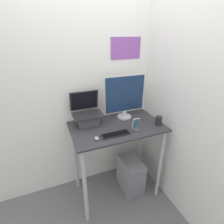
# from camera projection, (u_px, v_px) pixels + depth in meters

# --- Properties ---
(ground_plane) EXTENTS (12.00, 12.00, 0.00)m
(ground_plane) POSITION_uv_depth(u_px,v_px,m) (126.00, 209.00, 2.11)
(ground_plane) COLOR slate
(wall_back) EXTENTS (6.00, 0.06, 2.60)m
(wall_back) POSITION_uv_depth(u_px,v_px,m) (105.00, 90.00, 2.17)
(wall_back) COLOR white
(wall_back) RESTS_ON ground_plane
(wall_side_right) EXTENTS (0.05, 6.00, 2.60)m
(wall_side_right) POSITION_uv_depth(u_px,v_px,m) (183.00, 102.00, 1.78)
(wall_side_right) COLOR white
(wall_side_right) RESTS_ON ground_plane
(desk) EXTENTS (1.03, 0.62, 0.99)m
(desk) POSITION_uv_depth(u_px,v_px,m) (117.00, 140.00, 2.05)
(desk) COLOR #333338
(desk) RESTS_ON ground_plane
(laptop) EXTENTS (0.33, 0.29, 0.36)m
(laptop) POSITION_uv_depth(u_px,v_px,m) (88.00, 116.00, 1.98)
(laptop) COLOR #4C4C51
(laptop) RESTS_ON desk
(monitor) EXTENTS (0.51, 0.17, 0.52)m
(monitor) POSITION_uv_depth(u_px,v_px,m) (125.00, 97.00, 2.05)
(monitor) COLOR silver
(monitor) RESTS_ON desk
(keyboard) EXTENTS (0.30, 0.10, 0.02)m
(keyboard) POSITION_uv_depth(u_px,v_px,m) (116.00, 134.00, 1.78)
(keyboard) COLOR black
(keyboard) RESTS_ON desk
(mouse) EXTENTS (0.04, 0.07, 0.03)m
(mouse) POSITION_uv_depth(u_px,v_px,m) (97.00, 138.00, 1.70)
(mouse) COLOR #99999E
(mouse) RESTS_ON desk
(cell_phone) EXTENTS (0.08, 0.08, 0.14)m
(cell_phone) POSITION_uv_depth(u_px,v_px,m) (136.00, 127.00, 1.86)
(cell_phone) COLOR #4C4C51
(cell_phone) RESTS_ON desk
(computer_tower) EXTENTS (0.24, 0.40, 0.46)m
(computer_tower) POSITION_uv_depth(u_px,v_px,m) (130.00, 174.00, 2.32)
(computer_tower) COLOR gray
(computer_tower) RESTS_ON ground_plane
(mug) EXTENTS (0.07, 0.07, 0.10)m
(mug) POSITION_uv_depth(u_px,v_px,m) (159.00, 121.00, 1.97)
(mug) COLOR #262628
(mug) RESTS_ON desk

